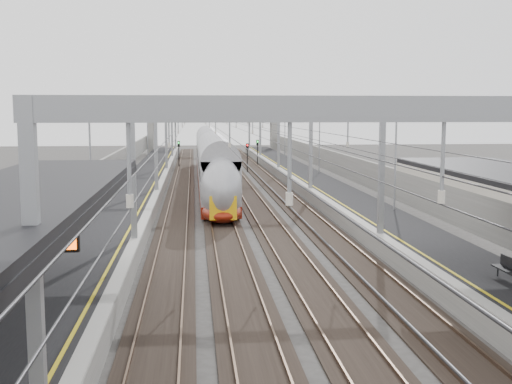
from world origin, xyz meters
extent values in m
cube|color=black|center=(-8.00, 45.00, 0.50)|extent=(4.00, 120.00, 1.00)
cube|color=black|center=(8.00, 45.00, 0.50)|extent=(4.00, 120.00, 1.00)
cube|color=black|center=(-4.50, 45.00, 0.04)|extent=(2.40, 140.00, 0.08)
cube|color=brown|center=(-5.22, 45.00, 0.13)|extent=(0.07, 140.00, 0.14)
cube|color=brown|center=(-3.78, 45.00, 0.13)|extent=(0.07, 140.00, 0.14)
cube|color=black|center=(-1.50, 45.00, 0.04)|extent=(2.40, 140.00, 0.08)
cube|color=brown|center=(-2.22, 45.00, 0.13)|extent=(0.07, 140.00, 0.14)
cube|color=brown|center=(-0.78, 45.00, 0.13)|extent=(0.07, 140.00, 0.14)
cube|color=black|center=(1.50, 45.00, 0.04)|extent=(2.40, 140.00, 0.08)
cube|color=brown|center=(0.78, 45.00, 0.13)|extent=(0.07, 140.00, 0.14)
cube|color=brown|center=(2.22, 45.00, 0.13)|extent=(0.07, 140.00, 0.14)
cube|color=black|center=(4.50, 45.00, 0.04)|extent=(2.40, 140.00, 0.08)
cube|color=brown|center=(3.78, 45.00, 0.13)|extent=(0.07, 140.00, 0.14)
cube|color=brown|center=(5.22, 45.00, 0.13)|extent=(0.07, 140.00, 0.14)
cube|color=gray|center=(-6.30, 2.00, 4.30)|extent=(0.28, 0.28, 6.60)
cube|color=gray|center=(0.00, 2.00, 7.35)|extent=(13.00, 0.25, 0.50)
cube|color=gray|center=(-6.30, 22.00, 4.30)|extent=(0.28, 0.28, 6.60)
cube|color=gray|center=(6.30, 22.00, 4.30)|extent=(0.28, 0.28, 6.60)
cube|color=gray|center=(0.00, 22.00, 7.35)|extent=(13.00, 0.25, 0.50)
cube|color=gray|center=(-6.30, 42.00, 4.30)|extent=(0.28, 0.28, 6.60)
cube|color=gray|center=(6.30, 42.00, 4.30)|extent=(0.28, 0.28, 6.60)
cube|color=gray|center=(0.00, 42.00, 7.35)|extent=(13.00, 0.25, 0.50)
cube|color=gray|center=(-6.30, 62.00, 4.30)|extent=(0.28, 0.28, 6.60)
cube|color=gray|center=(6.30, 62.00, 4.30)|extent=(0.28, 0.28, 6.60)
cube|color=gray|center=(0.00, 62.00, 7.35)|extent=(13.00, 0.25, 0.50)
cube|color=gray|center=(-6.30, 82.00, 4.30)|extent=(0.28, 0.28, 6.60)
cube|color=gray|center=(6.30, 82.00, 4.30)|extent=(0.28, 0.28, 6.60)
cube|color=gray|center=(0.00, 82.00, 7.35)|extent=(13.00, 0.25, 0.50)
cube|color=gray|center=(-6.30, 100.00, 4.30)|extent=(0.28, 0.28, 6.60)
cube|color=gray|center=(6.30, 100.00, 4.30)|extent=(0.28, 0.28, 6.60)
cube|color=gray|center=(0.00, 100.00, 7.35)|extent=(13.00, 0.25, 0.50)
cylinder|color=#262628|center=(-4.50, 50.00, 5.50)|extent=(0.03, 140.00, 0.03)
cylinder|color=#262628|center=(-1.50, 50.00, 5.50)|extent=(0.03, 140.00, 0.03)
cylinder|color=#262628|center=(1.50, 50.00, 5.50)|extent=(0.03, 140.00, 0.03)
cylinder|color=#262628|center=(4.50, 50.00, 5.50)|extent=(0.03, 140.00, 0.03)
cylinder|color=black|center=(-9.70, 14.00, 3.00)|extent=(0.20, 0.20, 4.00)
cube|color=black|center=(-6.60, 4.00, 4.55)|extent=(1.60, 0.15, 0.55)
cube|color=#FF4D05|center=(-6.60, 3.92, 4.55)|extent=(1.50, 0.02, 0.42)
cube|color=slate|center=(0.00, 100.00, 6.20)|extent=(22.00, 2.20, 1.40)
cube|color=slate|center=(-10.50, 100.00, 3.10)|extent=(1.00, 2.20, 6.20)
cube|color=slate|center=(10.50, 100.00, 3.10)|extent=(1.00, 2.20, 6.20)
cube|color=slate|center=(-11.20, 45.00, 1.60)|extent=(0.30, 120.00, 3.20)
cube|color=slate|center=(11.20, 45.00, 1.60)|extent=(0.30, 120.00, 3.20)
cube|color=maroon|center=(-1.50, 43.57, 0.60)|extent=(2.72, 23.16, 0.81)
cube|color=#97969B|center=(-1.50, 43.57, 2.52)|extent=(2.72, 23.16, 3.02)
cube|color=black|center=(-1.50, 35.46, 0.28)|extent=(2.01, 2.42, 0.50)
cube|color=maroon|center=(-1.50, 67.13, 0.60)|extent=(2.72, 23.16, 0.81)
cube|color=#97969B|center=(-1.50, 67.13, 2.52)|extent=(2.72, 23.16, 3.02)
cube|color=black|center=(-1.50, 59.03, 0.28)|extent=(2.01, 2.42, 0.50)
ellipsoid|color=#97969B|center=(-1.50, 31.79, 2.21)|extent=(2.72, 5.24, 4.23)
cube|color=yellow|center=(-1.50, 29.62, 1.31)|extent=(1.71, 0.12, 1.51)
cube|color=black|center=(-1.50, 30.08, 2.82)|extent=(1.61, 0.58, 0.95)
cube|color=black|center=(8.31, 12.45, 1.41)|extent=(0.42, 1.65, 0.06)
cube|color=black|center=(8.51, 12.45, 1.62)|extent=(0.06, 1.65, 0.46)
cylinder|color=black|center=(8.31, 13.09, 1.19)|extent=(0.06, 0.06, 0.39)
cylinder|color=black|center=(-5.20, 74.28, 1.50)|extent=(0.12, 0.12, 3.00)
cube|color=black|center=(-5.20, 74.28, 3.10)|extent=(0.32, 0.22, 0.75)
sphere|color=#0CE526|center=(-5.20, 74.15, 3.25)|extent=(0.16, 0.16, 0.16)
cylinder|color=black|center=(3.20, 67.37, 1.50)|extent=(0.12, 0.12, 3.00)
cube|color=black|center=(3.20, 67.37, 3.10)|extent=(0.32, 0.22, 0.75)
sphere|color=red|center=(3.20, 67.24, 3.25)|extent=(0.16, 0.16, 0.16)
cylinder|color=black|center=(5.40, 76.94, 1.50)|extent=(0.12, 0.12, 3.00)
cube|color=black|center=(5.40, 76.94, 3.10)|extent=(0.32, 0.22, 0.75)
sphere|color=#0CE526|center=(5.40, 76.81, 3.25)|extent=(0.16, 0.16, 0.16)
camera|label=1|loc=(-3.31, -9.98, 7.31)|focal=45.00mm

